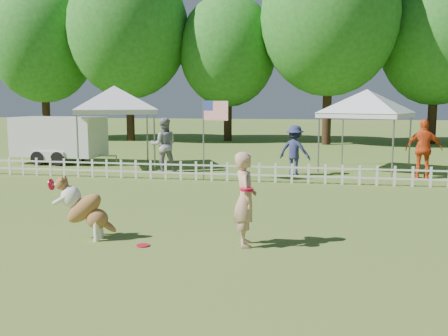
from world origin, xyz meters
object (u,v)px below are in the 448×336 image
Objects in this scene: canopy_tent_left at (115,128)px; spectator_a at (164,145)px; canopy_tent_right at (366,131)px; flag_pole at (204,140)px; dog at (85,208)px; handler at (245,199)px; spectator_b at (295,150)px; spectator_c at (424,149)px; cargo_trailer at (59,140)px; frisbee_on_turf at (143,245)px.

spectator_a is at bearing -49.24° from canopy_tent_left.
flag_pole is (-5.20, -3.07, -0.14)m from canopy_tent_right.
dog is 0.45× the size of flag_pole.
handler is 11.35m from canopy_tent_left.
canopy_tent_left is at bearing 11.82° from spectator_b.
spectator_c is (6.89, 1.62, -0.32)m from flag_pole.
cargo_trailer is 5.19m from spectator_a.
spectator_a is (-4.08, 8.40, 0.13)m from handler.
frisbee_on_turf is at bearing -13.88° from dog.
dog is 0.60× the size of spectator_c.
cargo_trailer is at bearing 27.44° from handler.
canopy_tent_left reaches higher than spectator_a.
spectator_a reaches higher than cargo_trailer.
canopy_tent_right is at bearing -35.49° from spectator_c.
cargo_trailer is 2.56× the size of spectator_b.
spectator_b is at bearing -7.57° from cargo_trailer.
spectator_a reaches higher than handler.
flag_pole reaches higher than cargo_trailer.
handler is at bearing 106.69° from spectator_b.
frisbee_on_turf is 10.90m from canopy_tent_left.
canopy_tent_left is (-6.30, 9.42, 0.67)m from handler.
spectator_a is (-1.19, 8.54, 0.38)m from dog.
canopy_tent_left reaches higher than dog.
frisbee_on_turf is 11.42m from canopy_tent_right.
canopy_tent_right is 1.11× the size of flag_pole.
handler is 0.58× the size of canopy_tent_right.
spectator_b is at bearing -32.73° from canopy_tent_left.
spectator_a is at bearing -16.83° from cargo_trailer.
frisbee_on_turf is at bearing 86.02° from spectator_a.
cargo_trailer is 1.69× the size of flag_pole.
flag_pole reaches higher than dog.
spectator_a is at bearing 5.91° from spectator_c.
canopy_tent_right is at bearing 53.34° from flag_pole.
handler is 0.98× the size of spectator_b.
handler is at bearing 96.92° from spectator_a.
cargo_trailer is 9.59m from spectator_b.
handler reaches higher than dog.
spectator_a is 4.55m from spectator_b.
spectator_c is at bearing -159.19° from spectator_b.
flag_pole reaches higher than spectator_a.
spectator_c is (4.58, 8.53, 0.14)m from handler.
spectator_a is at bearing -145.80° from canopy_tent_right.
cargo_trailer is at bearing 177.26° from flag_pole.
cargo_trailer is (-2.68, 0.68, -0.55)m from canopy_tent_left.
dog is 11.45m from spectator_c.
spectator_c is (10.88, -0.88, -0.53)m from canopy_tent_left.
spectator_c is at bearing 46.41° from dog.
flag_pole is at bearing 82.46° from dog.
canopy_tent_right is at bearing -30.34° from handler.
canopy_tent_left is at bearing -43.51° from spectator_a.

